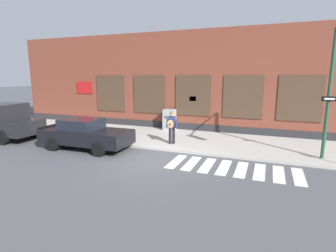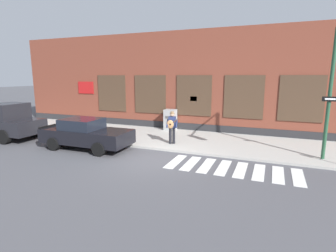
{
  "view_description": "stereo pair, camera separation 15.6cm",
  "coord_description": "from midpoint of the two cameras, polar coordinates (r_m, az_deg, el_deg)",
  "views": [
    {
      "loc": [
        4.64,
        -10.17,
        3.64
      ],
      "look_at": [
        0.06,
        1.65,
        1.21
      ],
      "focal_mm": 28.0,
      "sensor_mm": 36.0,
      "label": 1
    },
    {
      "loc": [
        4.79,
        -10.11,
        3.64
      ],
      "look_at": [
        0.06,
        1.65,
        1.21
      ],
      "focal_mm": 28.0,
      "sensor_mm": 36.0,
      "label": 2
    }
  ],
  "objects": [
    {
      "name": "red_car",
      "position": [
        13.86,
        -17.84,
        -1.65
      ],
      "size": [
        4.62,
        2.03,
        1.53
      ],
      "color": "black",
      "rests_on": "ground"
    },
    {
      "name": "utility_box",
      "position": [
        17.37,
        0.07,
        1.39
      ],
      "size": [
        0.74,
        0.67,
        1.36
      ],
      "color": "#9E9E9E",
      "rests_on": "sidewalk"
    },
    {
      "name": "crosswalk",
      "position": [
        10.9,
        13.45,
        -8.95
      ],
      "size": [
        5.2,
        1.9,
        0.01
      ],
      "color": "silver",
      "rests_on": "ground"
    },
    {
      "name": "building_backdrop",
      "position": [
        19.02,
        6.93,
        9.57
      ],
      "size": [
        28.0,
        4.06,
        6.51
      ],
      "color": "brown",
      "rests_on": "ground"
    },
    {
      "name": "ground_plane",
      "position": [
        11.76,
        -3.6,
        -7.21
      ],
      "size": [
        160.0,
        160.0,
        0.0
      ],
      "primitive_type": "plane",
      "color": "#4C4C51"
    },
    {
      "name": "busker",
      "position": [
        13.7,
        0.48,
        0.08
      ],
      "size": [
        0.77,
        0.64,
        1.72
      ],
      "color": "black",
      "rests_on": "sidewalk"
    },
    {
      "name": "sidewalk",
      "position": [
        15.17,
        2.46,
        -2.85
      ],
      "size": [
        28.0,
        4.94,
        0.11
      ],
      "color": "#ADAAA3",
      "rests_on": "ground"
    },
    {
      "name": "red_truck",
      "position": [
        18.2,
        -33.0,
        0.92
      ],
      "size": [
        5.43,
        2.23,
        2.1
      ],
      "color": "black",
      "rests_on": "ground"
    }
  ]
}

